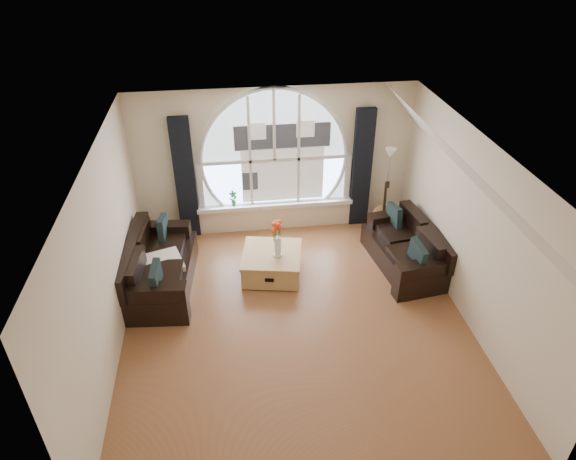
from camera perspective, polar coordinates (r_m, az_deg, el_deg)
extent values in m
cube|color=brown|center=(7.64, 0.92, -10.30)|extent=(5.00, 5.50, 0.01)
cube|color=silver|center=(6.13, 1.14, 8.55)|extent=(5.00, 5.50, 0.01)
cube|color=beige|center=(9.17, -1.57, 7.77)|extent=(5.00, 0.01, 2.70)
cube|color=beige|center=(4.82, 6.23, -20.57)|extent=(5.00, 0.01, 2.70)
cube|color=beige|center=(6.93, -19.92, -3.37)|extent=(0.01, 5.50, 2.70)
cube|color=beige|center=(7.53, 20.18, -0.36)|extent=(0.01, 5.50, 2.70)
cube|color=silver|center=(6.93, 19.51, 6.41)|extent=(0.92, 5.50, 0.72)
cube|color=silver|center=(9.03, -1.57, 9.27)|extent=(2.60, 0.06, 2.15)
cube|color=white|center=(9.47, -1.42, 2.90)|extent=(2.90, 0.22, 0.08)
cube|color=white|center=(9.00, -1.55, 9.20)|extent=(2.76, 0.08, 2.15)
cube|color=silver|center=(9.08, -0.60, 8.57)|extent=(1.70, 0.02, 1.50)
cube|color=black|center=(9.14, -11.53, 5.60)|extent=(0.35, 0.12, 2.30)
cube|color=black|center=(9.44, 8.31, 6.83)|extent=(0.35, 0.12, 2.30)
cube|color=black|center=(8.29, -14.35, -3.94)|extent=(1.14, 2.01, 0.86)
cube|color=black|center=(8.71, 13.20, -1.79)|extent=(1.11, 1.86, 0.78)
cube|color=#A57F48|center=(8.39, -1.84, -3.70)|extent=(1.11, 1.11, 0.47)
cube|color=silver|center=(8.17, -13.84, -3.61)|extent=(0.70, 0.70, 0.10)
cube|color=white|center=(8.00, -1.17, -0.61)|extent=(0.24, 0.24, 0.70)
cube|color=#B2B2B2|center=(9.56, 11.02, 4.57)|extent=(0.24, 0.24, 1.60)
cube|color=brown|center=(9.59, 10.69, 2.85)|extent=(0.40, 0.31, 1.06)
imported|color=#1E6023|center=(9.33, -6.20, 3.57)|extent=(0.18, 0.16, 0.30)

